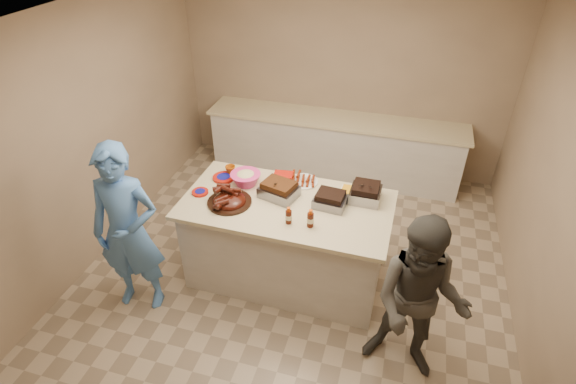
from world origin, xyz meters
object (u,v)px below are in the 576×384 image
(coleslaw_bowl, at_px, (246,184))
(plastic_cup, at_px, (231,174))
(mustard_bottle, at_px, (270,194))
(guest_blue, at_px, (145,298))
(bbq_bottle_a, at_px, (289,223))
(rib_platter, at_px, (230,203))
(guest_gray, at_px, (404,364))
(roasting_pan, at_px, (365,199))
(island, at_px, (287,275))
(bbq_bottle_b, at_px, (310,226))

(coleslaw_bowl, bearing_deg, plastic_cup, 148.78)
(mustard_bottle, xyz_separation_m, guest_blue, (-1.12, -0.83, -0.98))
(bbq_bottle_a, bearing_deg, rib_platter, 167.34)
(rib_platter, distance_m, bbq_bottle_a, 0.66)
(coleslaw_bowl, height_order, guest_gray, coleslaw_bowl)
(roasting_pan, bearing_deg, island, -158.46)
(roasting_pan, distance_m, guest_gray, 1.56)
(coleslaw_bowl, distance_m, bbq_bottle_a, 0.79)
(plastic_cup, bearing_deg, rib_platter, -69.25)
(rib_platter, relative_size, guest_blue, 0.24)
(island, bearing_deg, rib_platter, -163.60)
(roasting_pan, distance_m, guest_blue, 2.49)
(roasting_pan, xyz_separation_m, coleslaw_bowl, (-1.23, -0.06, 0.00))
(mustard_bottle, bearing_deg, roasting_pan, 10.23)
(rib_platter, xyz_separation_m, coleslaw_bowl, (0.04, 0.36, 0.00))
(bbq_bottle_a, bearing_deg, guest_blue, -162.96)
(roasting_pan, bearing_deg, rib_platter, -160.62)
(bbq_bottle_a, height_order, mustard_bottle, bbq_bottle_a)
(rib_platter, xyz_separation_m, roasting_pan, (1.27, 0.42, 0.00))
(bbq_bottle_a, xyz_separation_m, guest_blue, (-1.43, -0.44, -0.98))
(bbq_bottle_a, relative_size, guest_gray, 0.11)
(bbq_bottle_b, height_order, plastic_cup, bbq_bottle_b)
(island, xyz_separation_m, guest_gray, (1.33, -0.79, 0.00))
(roasting_pan, xyz_separation_m, mustard_bottle, (-0.94, -0.17, 0.00))
(mustard_bottle, xyz_separation_m, plastic_cup, (-0.52, 0.25, -0.00))
(island, bearing_deg, plastic_cup, 155.43)
(coleslaw_bowl, relative_size, bbq_bottle_a, 1.83)
(roasting_pan, relative_size, guest_blue, 0.16)
(island, bearing_deg, coleslaw_bowl, 158.15)
(guest_gray, bearing_deg, plastic_cup, 158.11)
(guest_blue, bearing_deg, bbq_bottle_a, 7.34)
(plastic_cup, bearing_deg, island, -25.62)
(mustard_bottle, distance_m, plastic_cup, 0.58)
(coleslaw_bowl, distance_m, guest_gray, 2.30)
(bbq_bottle_b, bearing_deg, plastic_cup, 148.45)
(island, xyz_separation_m, guest_blue, (-1.33, -0.73, 0.00))
(island, bearing_deg, bbq_bottle_a, -69.50)
(bbq_bottle_a, bearing_deg, roasting_pan, 42.08)
(rib_platter, relative_size, mustard_bottle, 3.68)
(plastic_cup, xyz_separation_m, guest_gray, (2.05, -1.13, -0.98))
(roasting_pan, bearing_deg, guest_blue, -152.94)
(guest_gray, bearing_deg, island, 156.38)
(bbq_bottle_b, height_order, guest_blue, bbq_bottle_b)
(roasting_pan, xyz_separation_m, guest_gray, (0.60, -1.06, -0.98))
(coleslaw_bowl, distance_m, guest_blue, 1.59)
(bbq_bottle_b, bearing_deg, coleslaw_bowl, 148.36)
(island, bearing_deg, roasting_pan, 21.55)
(plastic_cup, relative_size, guest_gray, 0.07)
(coleslaw_bowl, bearing_deg, guest_gray, -28.64)
(mustard_bottle, xyz_separation_m, guest_gray, (1.53, -0.89, -0.98))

